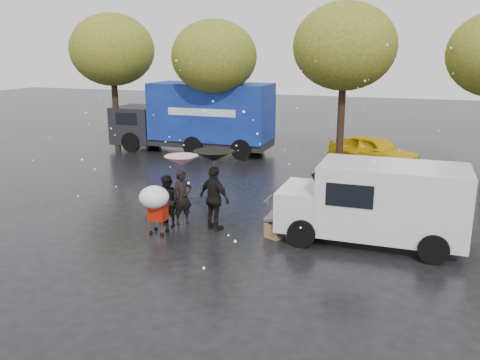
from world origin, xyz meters
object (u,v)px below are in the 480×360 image
(person_pink, at_px, (183,197))
(vendor_cart, at_px, (296,213))
(white_van, at_px, (377,202))
(yellow_taxi, at_px, (374,151))
(shopping_cart, at_px, (155,200))
(blue_truck, at_px, (196,118))
(person_black, at_px, (214,198))

(person_pink, distance_m, vendor_cart, 3.50)
(vendor_cart, height_order, white_van, white_van)
(yellow_taxi, bearing_deg, vendor_cart, -162.03)
(vendor_cart, bearing_deg, shopping_cart, -162.40)
(person_pink, height_order, blue_truck, blue_truck)
(shopping_cart, bearing_deg, yellow_taxi, 65.87)
(shopping_cart, height_order, white_van, white_van)
(person_black, relative_size, white_van, 0.39)
(person_pink, xyz_separation_m, person_black, (1.11, -0.18, 0.12))
(vendor_cart, relative_size, white_van, 0.31)
(white_van, distance_m, blue_truck, 14.04)
(white_van, bearing_deg, shopping_cart, -165.46)
(white_van, xyz_separation_m, yellow_taxi, (-0.90, 9.61, -0.45))
(shopping_cart, bearing_deg, white_van, 14.54)
(shopping_cart, xyz_separation_m, white_van, (5.89, 1.53, 0.10))
(shopping_cart, height_order, blue_truck, blue_truck)
(vendor_cart, height_order, shopping_cart, shopping_cart)
(person_pink, bearing_deg, blue_truck, 66.57)
(yellow_taxi, bearing_deg, person_pink, 179.59)
(white_van, relative_size, yellow_taxi, 1.18)
(person_pink, bearing_deg, person_black, -54.45)
(vendor_cart, xyz_separation_m, white_van, (2.12, 0.33, 0.43))
(shopping_cart, bearing_deg, vendor_cart, 17.60)
(vendor_cart, xyz_separation_m, yellow_taxi, (1.22, 9.94, -0.02))
(shopping_cart, bearing_deg, person_black, 36.48)
(blue_truck, distance_m, yellow_taxi, 8.97)
(person_black, xyz_separation_m, white_van, (4.51, 0.51, 0.21))
(person_pink, distance_m, person_black, 1.13)
(person_black, distance_m, yellow_taxi, 10.74)
(yellow_taxi, bearing_deg, blue_truck, 112.26)
(vendor_cart, height_order, yellow_taxi, yellow_taxi)
(blue_truck, bearing_deg, person_pink, -67.99)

